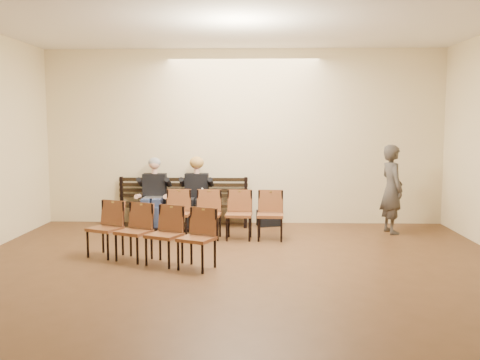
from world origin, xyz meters
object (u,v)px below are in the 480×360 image
object	(u,v)px
seated_man	(154,193)
chair_row_front	(149,234)
seated_woman	(196,194)
laptop	(153,198)
water_bottle	(202,201)
bench	(182,214)
passerby	(392,182)
chair_row_back	(223,215)
bag	(269,218)

from	to	relation	value
seated_man	chair_row_front	size ratio (longest dim) A/B	0.65
seated_woman	laptop	size ratio (longest dim) A/B	3.74
water_bottle	chair_row_front	bearing A→B (deg)	-102.33
chair_row_front	seated_man	bearing A→B (deg)	123.72
bench	chair_row_front	world-z (taller)	chair_row_front
passerby	chair_row_front	distance (m)	4.67
seated_man	water_bottle	xyz separation A→B (m)	(0.98, -0.29, -0.11)
water_bottle	seated_man	bearing A→B (deg)	163.69
chair_row_back	laptop	bearing A→B (deg)	148.62
passerby	bench	bearing A→B (deg)	69.35
seated_man	laptop	size ratio (longest dim) A/B	3.83
bench	water_bottle	bearing A→B (deg)	-42.43
seated_man	passerby	bearing A→B (deg)	-6.08
seated_man	passerby	xyz separation A→B (m)	(4.50, -0.48, 0.27)
bag	passerby	world-z (taller)	passerby
seated_woman	chair_row_front	distance (m)	2.77
chair_row_back	passerby	bearing A→B (deg)	14.19
water_bottle	passerby	size ratio (longest dim) A/B	0.12
bench	bag	size ratio (longest dim) A/B	6.17
seated_woman	bench	bearing A→B (deg)	158.05
bench	passerby	xyz separation A→B (m)	(3.97, -0.60, 0.72)
chair_row_front	chair_row_back	bearing A→B (deg)	83.24
seated_woman	water_bottle	bearing A→B (deg)	-62.77
seated_man	seated_woman	world-z (taller)	seated_man
bench	passerby	distance (m)	4.08
bench	water_bottle	size ratio (longest dim) A/B	11.97
laptop	passerby	size ratio (longest dim) A/B	0.19
bench	seated_woman	xyz separation A→B (m)	(0.30, -0.12, 0.43)
chair_row_front	chair_row_back	world-z (taller)	chair_row_back
laptop	chair_row_back	world-z (taller)	chair_row_back
bag	bench	bearing A→B (deg)	-179.23
chair_row_front	seated_woman	bearing A→B (deg)	106.35
seated_man	passerby	world-z (taller)	passerby
laptop	water_bottle	size ratio (longest dim) A/B	1.60
water_bottle	chair_row_back	size ratio (longest dim) A/B	0.10
bench	passerby	world-z (taller)	passerby
seated_man	water_bottle	size ratio (longest dim) A/B	6.15
chair_row_front	bench	bearing A→B (deg)	112.62
bench	seated_woman	size ratio (longest dim) A/B	1.99
bag	seated_woman	bearing A→B (deg)	-174.25
bag	chair_row_back	xyz separation A→B (m)	(-0.82, -1.25, 0.28)
seated_woman	water_bottle	world-z (taller)	seated_woman
seated_man	chair_row_back	xyz separation A→B (m)	(1.43, -1.10, -0.24)
bench	chair_row_back	world-z (taller)	chair_row_back
water_bottle	chair_row_back	xyz separation A→B (m)	(0.45, -0.82, -0.13)
chair_row_front	chair_row_back	xyz separation A→B (m)	(0.98, 1.63, 0.01)
laptop	chair_row_front	world-z (taller)	chair_row_front
bag	chair_row_back	distance (m)	1.52
laptop	bag	size ratio (longest dim) A/B	0.83
seated_man	water_bottle	world-z (taller)	seated_man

